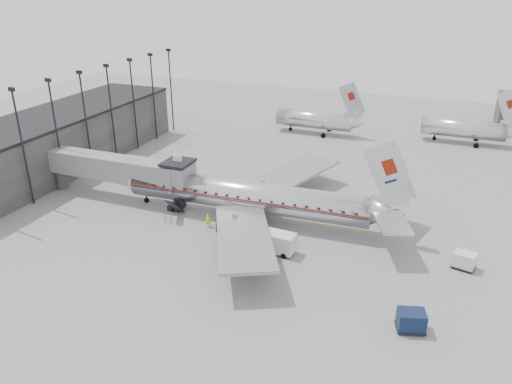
% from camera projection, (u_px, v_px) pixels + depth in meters
% --- Properties ---
extents(ground, '(160.00, 160.00, 0.00)m').
position_uv_depth(ground, '(232.00, 234.00, 57.68)').
color(ground, slate).
rests_on(ground, ground).
extents(terminal, '(12.00, 46.00, 8.00)m').
position_uv_depth(terminal, '(55.00, 142.00, 76.08)').
color(terminal, '#353230').
rests_on(terminal, ground).
extents(apron_line, '(60.00, 0.15, 0.01)m').
position_uv_depth(apron_line, '(274.00, 216.00, 61.78)').
color(apron_line, gold).
rests_on(apron_line, ground).
extents(jet_bridge, '(21.00, 6.20, 7.10)m').
position_uv_depth(jet_bridge, '(126.00, 170.00, 64.76)').
color(jet_bridge, slate).
rests_on(jet_bridge, ground).
extents(floodlight_masts, '(0.90, 42.25, 15.25)m').
position_uv_depth(floodlight_masts, '(99.00, 114.00, 74.68)').
color(floodlight_masts, black).
rests_on(floodlight_masts, ground).
extents(distant_aircraft_near, '(16.39, 3.20, 10.26)m').
position_uv_depth(distant_aircraft_near, '(315.00, 119.00, 92.96)').
color(distant_aircraft_near, silver).
rests_on(distant_aircraft_near, ground).
extents(distant_aircraft_mid, '(16.39, 3.20, 10.26)m').
position_uv_depth(distant_aircraft_mid, '(464.00, 128.00, 87.58)').
color(distant_aircraft_mid, silver).
rests_on(distant_aircraft_mid, ground).
extents(airliner, '(37.43, 34.63, 11.83)m').
position_uv_depth(airliner, '(252.00, 197.00, 59.99)').
color(airliner, silver).
rests_on(airliner, ground).
extents(service_van, '(5.03, 2.23, 2.31)m').
position_uv_depth(service_van, '(273.00, 241.00, 53.53)').
color(service_van, silver).
rests_on(service_van, ground).
extents(baggage_cart_navy, '(2.77, 2.39, 1.85)m').
position_uv_depth(baggage_cart_navy, '(411.00, 320.00, 41.69)').
color(baggage_cart_navy, '#0D1A37').
rests_on(baggage_cart_navy, ground).
extents(baggage_cart_white, '(2.52, 2.12, 1.73)m').
position_uv_depth(baggage_cart_white, '(464.00, 260.00, 50.57)').
color(baggage_cart_white, silver).
rests_on(baggage_cart_white, ground).
extents(ramp_worker, '(0.70, 0.55, 1.69)m').
position_uv_depth(ramp_worker, '(208.00, 220.00, 58.93)').
color(ramp_worker, '#BAF71D').
rests_on(ramp_worker, ground).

